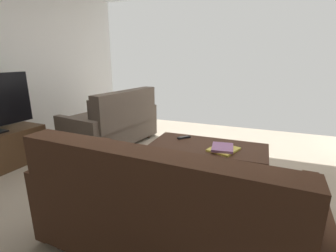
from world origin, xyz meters
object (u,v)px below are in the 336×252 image
object	(u,v)px
tv_remote	(184,137)
coffee_table	(208,151)
loveseat_near	(114,122)
book_stack	(223,148)
sofa_main	(167,207)

from	to	relation	value
tv_remote	coffee_table	bearing A→B (deg)	157.08
coffee_table	tv_remote	distance (m)	0.35
loveseat_near	tv_remote	size ratio (longest dim) A/B	10.46
coffee_table	book_stack	bearing A→B (deg)	152.33
sofa_main	tv_remote	distance (m)	1.27
coffee_table	tv_remote	xyz separation A→B (m)	(0.31, -0.13, 0.08)
coffee_table	tv_remote	world-z (taller)	tv_remote
book_stack	tv_remote	world-z (taller)	book_stack
sofa_main	loveseat_near	distance (m)	2.39
book_stack	coffee_table	bearing A→B (deg)	-27.67
sofa_main	book_stack	size ratio (longest dim) A/B	5.29
loveseat_near	coffee_table	distance (m)	1.77
loveseat_near	coffee_table	size ratio (longest dim) A/B	1.27
sofa_main	tv_remote	xyz separation A→B (m)	(0.28, -1.24, 0.08)
sofa_main	coffee_table	world-z (taller)	sofa_main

